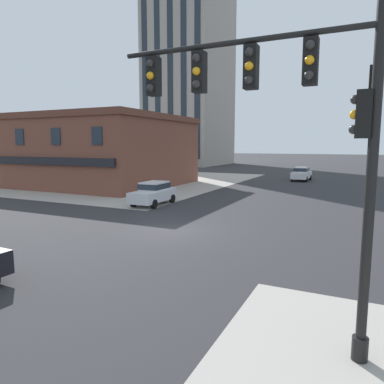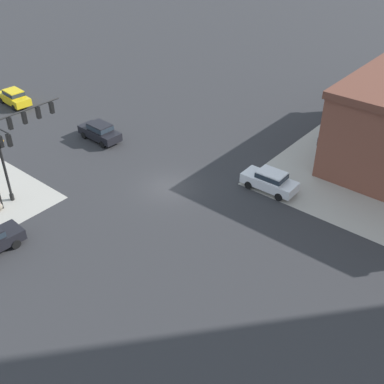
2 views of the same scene
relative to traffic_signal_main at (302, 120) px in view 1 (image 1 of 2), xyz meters
name	(u,v)px [view 1 (image 1 of 2)]	position (x,y,z in m)	size (l,w,h in m)	color
ground_plane	(170,230)	(-7.55, 7.88, -4.89)	(320.00, 320.00, 0.00)	#2D2D30
sidewalk_far_corner	(108,180)	(-27.55, 27.88, -4.89)	(32.00, 32.00, 0.02)	#A8A399
traffic_signal_main	(302,120)	(0.00, 0.00, 0.00)	(5.70, 2.09, 6.99)	black
car_main_southbound_far	(302,173)	(-5.37, 37.03, -3.97)	(2.02, 4.47, 1.68)	silver
car_cross_westbound	(154,192)	(-12.44, 14.28, -3.97)	(1.98, 4.44, 1.68)	silver
storefront_block_near_corner	(94,151)	(-25.86, 23.45, -1.17)	(18.98, 15.56, 7.42)	brown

